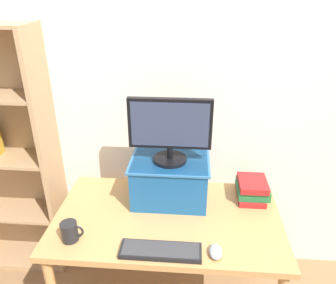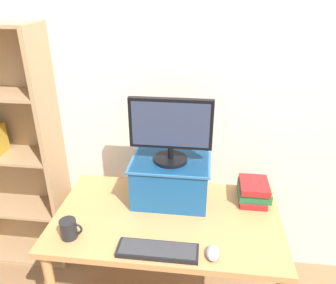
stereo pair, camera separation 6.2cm
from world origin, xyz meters
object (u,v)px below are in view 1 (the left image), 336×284
Objects in this scene: computer_monitor at (169,129)px; keyboard at (161,251)px; desk at (168,227)px; riser_box at (169,179)px; computer_mouse at (216,252)px; book_stack at (252,189)px; coffee_mug at (70,232)px.

keyboard is at bearing -90.97° from computer_monitor.
keyboard is at bearing -92.09° from desk.
keyboard is (-0.01, -0.45, -0.13)m from riser_box.
computer_mouse is 0.55m from book_stack.
desk is 0.57m from computer_monitor.
book_stack is at bearing 24.93° from coffee_mug.
riser_box is 0.62m from coffee_mug.
riser_box is 0.33m from computer_monitor.
computer_monitor is at bearing 120.36° from computer_mouse.
computer_monitor reaches higher than computer_mouse.
book_stack is 2.06× the size of coffee_mug.
riser_box reaches higher than coffee_mug.
riser_box is 1.88× the size of book_stack.
book_stack is at bearing 24.16° from desk.
keyboard is at bearing -6.51° from coffee_mug.
keyboard is 3.35× the size of coffee_mug.
keyboard reaches higher than desk.
riser_box is 4.41× the size of computer_mouse.
computer_monitor is 0.64m from book_stack.
desk is at bearing 25.72° from coffee_mug.
desk is 3.20× the size of keyboard.
computer_mouse is (0.25, -0.27, 0.10)m from desk.
computer_mouse reaches higher than keyboard.
computer_monitor is at bearing -90.00° from riser_box.
coffee_mug is at bearing -155.07° from book_stack.
desk is 0.30m from keyboard.
computer_monitor is at bearing -173.64° from book_stack.
coffee_mug is (-0.47, 0.05, 0.04)m from keyboard.
computer_monitor is 1.16× the size of keyboard.
computer_mouse is (0.26, -0.44, -0.45)m from computer_monitor.
coffee_mug is (-0.48, -0.23, 0.13)m from desk.
computer_monitor is (-0.00, -0.00, 0.33)m from riser_box.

